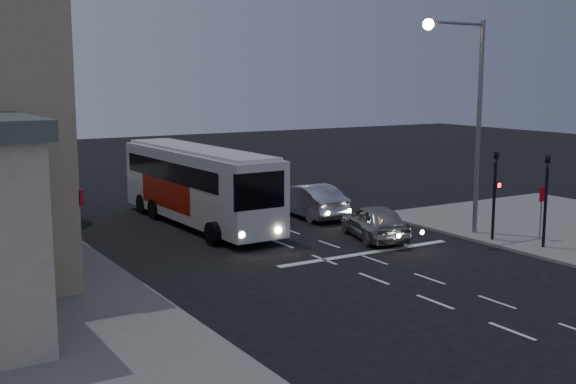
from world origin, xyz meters
TOP-DOWN VIEW (x-y plane):
  - ground at (0.00, 0.00)m, footprint 120.00×120.00m
  - road_markings at (1.29, 3.31)m, footprint 8.00×30.55m
  - tour_bus at (-1.33, 10.37)m, footprint 2.80×11.76m
  - car_suv at (3.78, 3.80)m, footprint 2.92×4.70m
  - car_sedan_a at (4.12, 9.39)m, footprint 1.95×5.00m
  - car_sedan_b at (4.38, 15.16)m, footprint 3.86×5.80m
  - car_sedan_c at (4.38, 20.19)m, footprint 3.82×6.20m
  - traffic_signal_main at (7.60, 0.78)m, footprint 0.25×0.35m
  - traffic_signal_side at (8.30, -1.20)m, footprint 0.18×0.15m
  - regulatory_sign at (9.30, -0.24)m, footprint 0.45×0.12m
  - streetlight at (7.34, 2.20)m, footprint 3.32×0.44m
  - street_tree at (-8.21, 15.02)m, footprint 4.00×4.00m

SIDE VIEW (x-z plane):
  - ground at x=0.00m, z-range 0.00..0.00m
  - road_markings at x=1.29m, z-range 0.00..0.01m
  - car_suv at x=3.78m, z-range 0.00..1.49m
  - car_sedan_b at x=4.38m, z-range 0.00..1.56m
  - car_sedan_c at x=4.38m, z-range 0.00..1.60m
  - car_sedan_a at x=4.12m, z-range 0.00..1.62m
  - regulatory_sign at x=9.30m, z-range 0.50..2.70m
  - tour_bus at x=-1.33m, z-range 0.15..3.74m
  - traffic_signal_main at x=7.60m, z-range 0.37..4.47m
  - traffic_signal_side at x=8.30m, z-range 0.37..4.47m
  - street_tree at x=-8.21m, z-range 1.40..7.60m
  - streetlight at x=7.34m, z-range 1.23..10.23m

